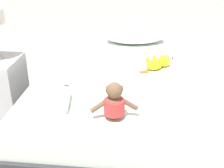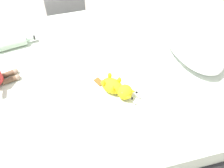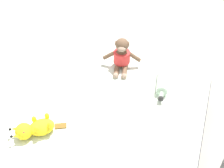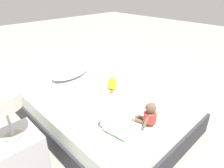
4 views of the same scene
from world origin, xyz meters
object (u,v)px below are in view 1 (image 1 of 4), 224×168
plush_yellow_creature (159,63)px  glass_bottle (64,99)px  pillow (135,35)px  plush_monkey (114,103)px  bed (134,93)px  nightstand (0,89)px

plush_yellow_creature → glass_bottle: bearing=-132.8°
plush_yellow_creature → glass_bottle: plush_yellow_creature is taller
pillow → glass_bottle: size_ratio=2.08×
plush_monkey → pillow: bearing=87.5°
bed → pillow: size_ratio=3.19×
plush_monkey → plush_yellow_creature: bearing=70.1°
bed → nightstand: bearing=-171.8°
pillow → plush_yellow_creature: 0.67m
bed → pillow: pillow is taller
pillow → plush_yellow_creature: pillow is taller
pillow → nightstand: pillow is taller
plush_monkey → plush_yellow_creature: plush_monkey is taller
pillow → bed: bearing=-87.2°
bed → plush_yellow_creature: 0.33m
pillow → glass_bottle: bearing=-107.0°
bed → glass_bottle: glass_bottle is taller
pillow → plush_yellow_creature: bearing=-70.9°
plush_yellow_creature → glass_bottle: (-0.62, -0.67, -0.01)m
bed → pillow: 0.74m
bed → plush_yellow_creature: (0.19, 0.04, 0.27)m
plush_monkey → glass_bottle: (-0.33, 0.11, -0.06)m
plush_yellow_creature → nightstand: 1.33m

